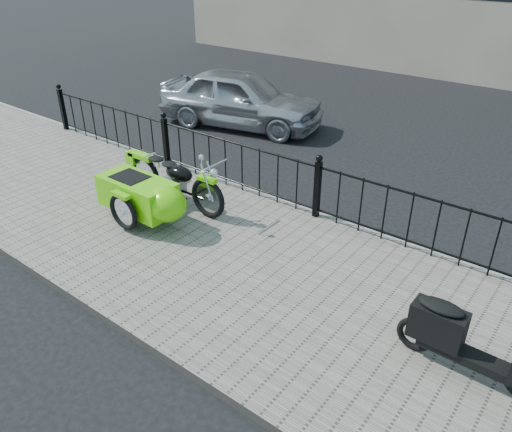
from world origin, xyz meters
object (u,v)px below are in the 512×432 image
Objects in this scene: spare_tire at (131,202)px; sedan_car at (241,98)px; motorcycle_sidecar at (152,194)px; scooter at (461,338)px.

spare_tire is 0.17× the size of sedan_car.
spare_tire is at bearing -134.73° from motorcycle_sidecar.
sedan_car is (-2.08, 4.75, 0.10)m from motorcycle_sidecar.
scooter is at bearing 0.23° from spare_tire.
motorcycle_sidecar is at bearing -169.55° from sedan_car.
scooter is 2.23× the size of spare_tire.
scooter is at bearing -2.67° from motorcycle_sidecar.
spare_tire is 5.33m from sedan_car.
sedan_car reaches higher than scooter.
sedan_car is at bearing 144.53° from scooter.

